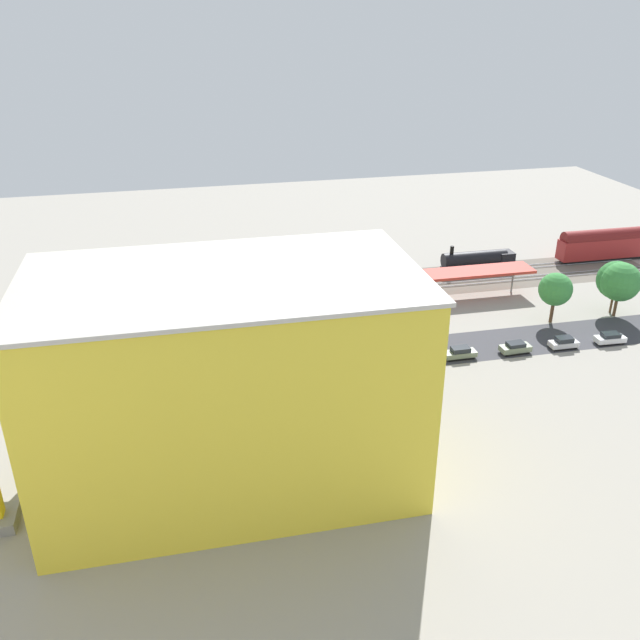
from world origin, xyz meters
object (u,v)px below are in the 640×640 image
(parked_car_1, at_px, (564,343))
(street_tree_1, at_px, (287,321))
(platform_canopy_near, at_px, (367,281))
(box_truck_0, at_px, (127,403))
(construction_building, at_px, (229,385))
(traffic_light, at_px, (355,315))
(parked_car_2, at_px, (515,348))
(parked_car_4, at_px, (413,359))
(street_tree_4, at_px, (555,289))
(passenger_coach, at_px, (604,244))
(freight_coach_far, at_px, (232,287))
(parked_car_0, at_px, (610,339))
(street_tree_3, at_px, (620,282))
(parked_car_3, at_px, (460,353))
(locomotive, at_px, (481,261))
(street_tree_2, at_px, (110,339))
(street_tree_0, at_px, (616,280))

(parked_car_1, relative_size, street_tree_1, 0.55)
(platform_canopy_near, distance_m, box_truck_0, 45.04)
(platform_canopy_near, relative_size, construction_building, 1.60)
(parked_car_1, bearing_deg, traffic_light, -15.76)
(parked_car_1, bearing_deg, parked_car_2, -2.01)
(parked_car_4, bearing_deg, street_tree_4, -162.94)
(passenger_coach, bearing_deg, freight_coach_far, 4.17)
(parked_car_0, relative_size, box_truck_0, 0.54)
(parked_car_0, bearing_deg, box_truck_0, 3.04)
(parked_car_1, distance_m, street_tree_3, 16.93)
(parked_car_1, xyz_separation_m, parked_car_3, (15.73, -0.58, -0.02))
(street_tree_3, relative_size, street_tree_4, 1.10)
(street_tree_1, height_order, street_tree_4, street_tree_4)
(locomotive, distance_m, street_tree_1, 47.51)
(box_truck_0, relative_size, traffic_light, 1.18)
(freight_coach_far, height_order, parked_car_0, freight_coach_far)
(locomotive, distance_m, parked_car_3, 35.83)
(parked_car_3, bearing_deg, box_truck_0, 5.58)
(parked_car_3, distance_m, street_tree_2, 47.43)
(locomotive, height_order, traffic_light, traffic_light)
(parked_car_0, relative_size, parked_car_1, 1.08)
(parked_car_2, bearing_deg, platform_canopy_near, -53.37)
(freight_coach_far, relative_size, construction_building, 0.47)
(parked_car_1, relative_size, traffic_light, 0.59)
(locomotive, xyz_separation_m, parked_car_3, (17.90, 31.01, -1.11))
(locomotive, height_order, parked_car_4, locomotive)
(street_tree_3, bearing_deg, parked_car_3, 14.28)
(parked_car_2, bearing_deg, street_tree_4, -142.28)
(freight_coach_far, bearing_deg, platform_canopy_near, 166.53)
(construction_building, bearing_deg, locomotive, -135.25)
(freight_coach_far, relative_size, street_tree_4, 2.10)
(parked_car_0, relative_size, parked_car_4, 1.05)
(box_truck_0, xyz_separation_m, street_tree_4, (-63.28, -12.03, 3.78))
(street_tree_2, bearing_deg, parked_car_3, 171.31)
(passenger_coach, height_order, parked_car_1, passenger_coach)
(parked_car_4, height_order, street_tree_1, street_tree_1)
(street_tree_1, bearing_deg, box_truck_0, 27.98)
(parked_car_0, relative_size, parked_car_2, 1.01)
(street_tree_1, bearing_deg, platform_canopy_near, -139.35)
(parked_car_1, distance_m, street_tree_4, 9.94)
(box_truck_0, relative_size, street_tree_3, 0.95)
(street_tree_0, xyz_separation_m, street_tree_1, (52.89, 1.63, -0.61))
(locomotive, height_order, street_tree_4, street_tree_4)
(parked_car_3, relative_size, construction_building, 0.13)
(construction_building, distance_m, traffic_light, 33.79)
(box_truck_0, bearing_deg, freight_coach_far, -117.96)
(freight_coach_far, bearing_deg, box_truck_0, 62.04)
(parked_car_4, relative_size, traffic_light, 0.60)
(platform_canopy_near, relative_size, passenger_coach, 3.15)
(platform_canopy_near, bearing_deg, street_tree_2, 18.90)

